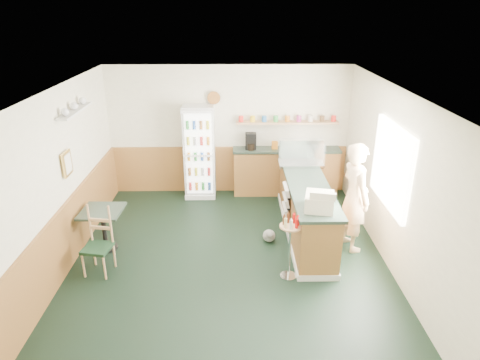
{
  "coord_description": "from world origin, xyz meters",
  "views": [
    {
      "loc": [
        0.1,
        -5.67,
        3.81
      ],
      "look_at": [
        0.2,
        0.6,
        1.22
      ],
      "focal_mm": 32.0,
      "sensor_mm": 36.0,
      "label": 1
    }
  ],
  "objects_px": {
    "shopkeeper": "(355,197)",
    "cafe_chair": "(98,238)",
    "display_case": "(301,153)",
    "cash_register": "(319,202)",
    "drinks_fridge": "(199,152)",
    "cafe_table": "(103,222)",
    "condiment_stand": "(290,238)"
  },
  "relations": [
    {
      "from": "shopkeeper",
      "to": "cafe_chair",
      "type": "relative_size",
      "value": 1.74
    },
    {
      "from": "display_case",
      "to": "cafe_chair",
      "type": "xyz_separation_m",
      "value": [
        -3.31,
        -1.85,
        -0.69
      ]
    },
    {
      "from": "display_case",
      "to": "cash_register",
      "type": "relative_size",
      "value": 1.91
    },
    {
      "from": "display_case",
      "to": "shopkeeper",
      "type": "height_order",
      "value": "shopkeeper"
    },
    {
      "from": "cash_register",
      "to": "cafe_chair",
      "type": "relative_size",
      "value": 0.41
    },
    {
      "from": "shopkeeper",
      "to": "drinks_fridge",
      "type": "bearing_deg",
      "value": 35.82
    },
    {
      "from": "shopkeeper",
      "to": "cafe_table",
      "type": "height_order",
      "value": "shopkeeper"
    },
    {
      "from": "cafe_table",
      "to": "cafe_chair",
      "type": "height_order",
      "value": "cafe_chair"
    },
    {
      "from": "shopkeeper",
      "to": "cafe_chair",
      "type": "xyz_separation_m",
      "value": [
        -4.01,
        -0.61,
        -0.37
      ]
    },
    {
      "from": "drinks_fridge",
      "to": "cafe_chair",
      "type": "bearing_deg",
      "value": -115.86
    },
    {
      "from": "cafe_chair",
      "to": "cash_register",
      "type": "bearing_deg",
      "value": 10.21
    },
    {
      "from": "drinks_fridge",
      "to": "cafe_chair",
      "type": "relative_size",
      "value": 1.84
    },
    {
      "from": "cafe_table",
      "to": "shopkeeper",
      "type": "bearing_deg",
      "value": 0.21
    },
    {
      "from": "display_case",
      "to": "cafe_table",
      "type": "xyz_separation_m",
      "value": [
        -3.4,
        -1.26,
        -0.74
      ]
    },
    {
      "from": "drinks_fridge",
      "to": "shopkeeper",
      "type": "relative_size",
      "value": 1.06
    },
    {
      "from": "shopkeeper",
      "to": "cafe_table",
      "type": "distance_m",
      "value": 4.12
    },
    {
      "from": "shopkeeper",
      "to": "cafe_chair",
      "type": "height_order",
      "value": "shopkeeper"
    },
    {
      "from": "shopkeeper",
      "to": "cafe_table",
      "type": "bearing_deg",
      "value": 75.06
    },
    {
      "from": "cafe_table",
      "to": "cash_register",
      "type": "bearing_deg",
      "value": -9.98
    },
    {
      "from": "display_case",
      "to": "cash_register",
      "type": "bearing_deg",
      "value": -90.0
    },
    {
      "from": "drinks_fridge",
      "to": "cafe_table",
      "type": "bearing_deg",
      "value": -123.44
    },
    {
      "from": "display_case",
      "to": "condiment_stand",
      "type": "height_order",
      "value": "display_case"
    },
    {
      "from": "display_case",
      "to": "cafe_table",
      "type": "relative_size",
      "value": 1.15
    },
    {
      "from": "display_case",
      "to": "cafe_chair",
      "type": "relative_size",
      "value": 0.79
    },
    {
      "from": "cash_register",
      "to": "cafe_table",
      "type": "xyz_separation_m",
      "value": [
        -3.4,
        0.6,
        -0.62
      ]
    },
    {
      "from": "cash_register",
      "to": "cafe_chair",
      "type": "xyz_separation_m",
      "value": [
        -3.31,
        0.0,
        -0.58
      ]
    },
    {
      "from": "shopkeeper",
      "to": "condiment_stand",
      "type": "height_order",
      "value": "shopkeeper"
    },
    {
      "from": "condiment_stand",
      "to": "cafe_chair",
      "type": "xyz_separation_m",
      "value": [
        -2.87,
        0.25,
        -0.12
      ]
    },
    {
      "from": "cash_register",
      "to": "cafe_table",
      "type": "height_order",
      "value": "cash_register"
    },
    {
      "from": "cash_register",
      "to": "cafe_table",
      "type": "bearing_deg",
      "value": -177.51
    },
    {
      "from": "drinks_fridge",
      "to": "cash_register",
      "type": "xyz_separation_m",
      "value": [
        1.96,
        -2.77,
        0.16
      ]
    },
    {
      "from": "shopkeeper",
      "to": "cafe_chair",
      "type": "distance_m",
      "value": 4.07
    }
  ]
}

